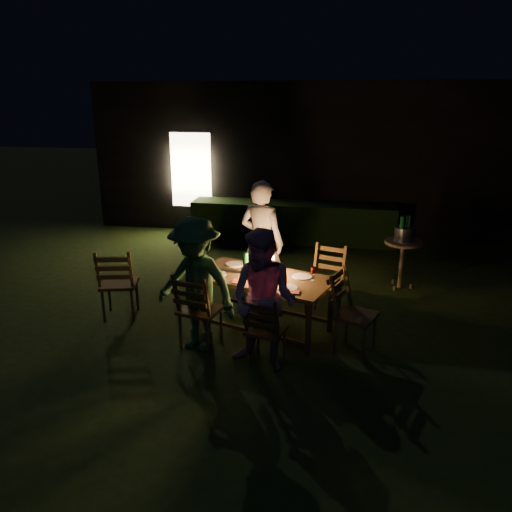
% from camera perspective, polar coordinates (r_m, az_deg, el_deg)
% --- Properties ---
extents(garden_envelope, '(40.00, 40.00, 3.20)m').
position_cam_1_polar(garden_envelope, '(12.57, 7.82, 11.66)').
color(garden_envelope, black).
rests_on(garden_envelope, ground).
extents(dining_table, '(1.95, 1.39, 0.73)m').
position_cam_1_polar(dining_table, '(6.39, 0.75, -2.97)').
color(dining_table, '#4E371A').
rests_on(dining_table, ground).
extents(chair_near_left, '(0.55, 0.58, 1.02)m').
position_cam_1_polar(chair_near_left, '(6.14, -6.42, -7.57)').
color(chair_near_left, '#4E371A').
rests_on(chair_near_left, ground).
extents(chair_near_right, '(0.49, 0.51, 0.90)m').
position_cam_1_polar(chair_near_right, '(5.74, 1.10, -9.80)').
color(chair_near_right, '#4E371A').
rests_on(chair_near_right, ground).
extents(chair_far_left, '(0.53, 0.55, 0.93)m').
position_cam_1_polar(chair_far_left, '(7.35, 0.47, -3.22)').
color(chair_far_left, '#4E371A').
rests_on(chair_far_left, ground).
extents(chair_far_right, '(0.58, 0.60, 1.02)m').
position_cam_1_polar(chair_far_right, '(6.96, 7.75, -4.44)').
color(chair_far_right, '#4E371A').
rests_on(chair_far_right, ground).
extents(chair_end, '(0.62, 0.60, 1.02)m').
position_cam_1_polar(chair_end, '(6.10, 11.08, -8.00)').
color(chair_end, '#4E371A').
rests_on(chair_end, ground).
extents(chair_spare, '(0.57, 0.60, 1.05)m').
position_cam_1_polar(chair_spare, '(7.11, -15.30, -4.36)').
color(chair_spare, '#4E371A').
rests_on(chair_spare, ground).
extents(person_house_side, '(0.76, 0.62, 1.81)m').
position_cam_1_polar(person_house_side, '(7.19, 0.67, 1.54)').
color(person_house_side, beige).
rests_on(person_house_side, ground).
extents(person_opp_right, '(0.93, 0.82, 1.60)m').
position_cam_1_polar(person_opp_right, '(5.47, 0.86, -5.12)').
color(person_opp_right, '#AD779B').
rests_on(person_opp_right, ground).
extents(person_opp_left, '(1.19, 0.91, 1.63)m').
position_cam_1_polar(person_opp_left, '(5.90, -6.88, -3.29)').
color(person_opp_left, '#2C5930').
rests_on(person_opp_left, ground).
extents(lantern, '(0.16, 0.16, 0.35)m').
position_cam_1_polar(lantern, '(6.33, 1.37, -0.96)').
color(lantern, white).
rests_on(lantern, dining_table).
extents(plate_far_left, '(0.25, 0.25, 0.01)m').
position_cam_1_polar(plate_far_left, '(6.80, -2.47, -0.94)').
color(plate_far_left, white).
rests_on(plate_far_left, dining_table).
extents(plate_near_left, '(0.25, 0.25, 0.01)m').
position_cam_1_polar(plate_near_left, '(6.45, -4.49, -2.06)').
color(plate_near_left, white).
rests_on(plate_near_left, dining_table).
extents(plate_far_right, '(0.25, 0.25, 0.01)m').
position_cam_1_polar(plate_far_right, '(6.36, 5.27, -2.36)').
color(plate_far_right, white).
rests_on(plate_far_right, dining_table).
extents(plate_near_right, '(0.25, 0.25, 0.01)m').
position_cam_1_polar(plate_near_right, '(5.99, 3.56, -3.66)').
color(plate_near_right, white).
rests_on(plate_near_right, dining_table).
extents(wineglass_a, '(0.06, 0.06, 0.18)m').
position_cam_1_polar(wineglass_a, '(6.70, -0.38, -0.48)').
color(wineglass_a, '#59070F').
rests_on(wineglass_a, dining_table).
extents(wineglass_b, '(0.06, 0.06, 0.18)m').
position_cam_1_polar(wineglass_b, '(6.59, -5.27, -0.89)').
color(wineglass_b, '#59070F').
rests_on(wineglass_b, dining_table).
extents(wineglass_c, '(0.06, 0.06, 0.18)m').
position_cam_1_polar(wineglass_c, '(5.97, 2.03, -2.87)').
color(wineglass_c, '#59070F').
rests_on(wineglass_c, dining_table).
extents(wineglass_d, '(0.06, 0.06, 0.18)m').
position_cam_1_polar(wineglass_d, '(6.24, 6.57, -2.04)').
color(wineglass_d, '#59070F').
rests_on(wineglass_d, dining_table).
extents(wineglass_e, '(0.06, 0.06, 0.18)m').
position_cam_1_polar(wineglass_e, '(6.13, -1.39, -2.29)').
color(wineglass_e, silver).
rests_on(wineglass_e, dining_table).
extents(bottle_table, '(0.07, 0.07, 0.28)m').
position_cam_1_polar(bottle_table, '(6.43, -1.21, -0.81)').
color(bottle_table, '#0F471E').
rests_on(bottle_table, dining_table).
extents(napkin_left, '(0.18, 0.14, 0.01)m').
position_cam_1_polar(napkin_left, '(6.17, -1.88, -2.98)').
color(napkin_left, red).
rests_on(napkin_left, dining_table).
extents(napkin_right, '(0.18, 0.14, 0.01)m').
position_cam_1_polar(napkin_right, '(5.88, 4.11, -4.10)').
color(napkin_right, red).
rests_on(napkin_right, dining_table).
extents(phone, '(0.14, 0.07, 0.01)m').
position_cam_1_polar(phone, '(6.42, -5.41, -2.20)').
color(phone, black).
rests_on(phone, dining_table).
extents(side_table, '(0.57, 0.57, 0.77)m').
position_cam_1_polar(side_table, '(8.10, 16.45, 1.03)').
color(side_table, brown).
rests_on(side_table, ground).
extents(ice_bucket, '(0.30, 0.30, 0.22)m').
position_cam_1_polar(ice_bucket, '(8.04, 16.58, 2.40)').
color(ice_bucket, '#A5A8AD').
rests_on(ice_bucket, side_table).
extents(bottle_bucket_a, '(0.07, 0.07, 0.32)m').
position_cam_1_polar(bottle_bucket_a, '(7.99, 16.28, 2.69)').
color(bottle_bucket_a, '#0F471E').
rests_on(bottle_bucket_a, side_table).
extents(bottle_bucket_b, '(0.07, 0.07, 0.32)m').
position_cam_1_polar(bottle_bucket_b, '(8.08, 16.93, 2.80)').
color(bottle_bucket_b, '#0F471E').
rests_on(bottle_bucket_b, side_table).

